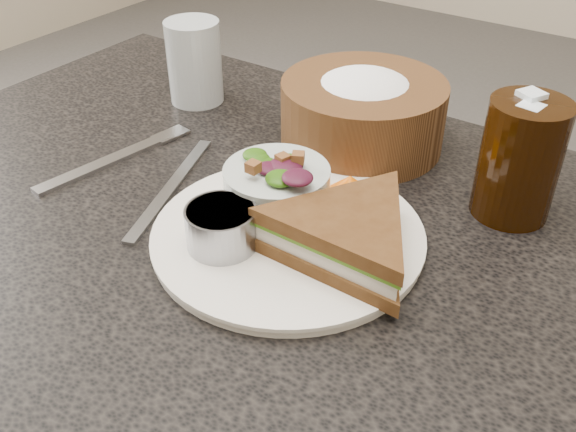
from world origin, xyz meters
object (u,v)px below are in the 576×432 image
(salad_bowl, at_px, (277,181))
(bread_basket, at_px, (363,103))
(sandwich, at_px, (348,236))
(dinner_plate, at_px, (288,236))
(water_glass, at_px, (194,62))
(dressing_ramekin, at_px, (222,228))
(cola_glass, at_px, (521,155))

(salad_bowl, relative_size, bread_basket, 0.55)
(salad_bowl, bearing_deg, sandwich, -16.65)
(dinner_plate, height_order, water_glass, water_glass)
(salad_bowl, height_order, dressing_ramekin, salad_bowl)
(dinner_plate, height_order, sandwich, sandwich)
(dinner_plate, xyz_separation_m, dressing_ramekin, (-0.04, -0.05, 0.03))
(dinner_plate, bearing_deg, dressing_ramekin, -126.87)
(bread_basket, distance_m, water_glass, 0.25)
(sandwich, bearing_deg, bread_basket, 117.28)
(salad_bowl, xyz_separation_m, dressing_ramekin, (-0.01, -0.08, -0.01))
(dressing_ramekin, relative_size, bread_basket, 0.34)
(dinner_plate, distance_m, cola_glass, 0.24)
(bread_basket, relative_size, cola_glass, 1.44)
(bread_basket, bearing_deg, dinner_plate, -79.98)
(salad_bowl, distance_m, cola_glass, 0.24)
(sandwich, height_order, salad_bowl, salad_bowl)
(dinner_plate, xyz_separation_m, water_glass, (-0.29, 0.20, 0.05))
(sandwich, distance_m, dressing_ramekin, 0.12)
(dinner_plate, distance_m, bread_basket, 0.22)
(bread_basket, xyz_separation_m, water_glass, (-0.25, -0.02, -0.00))
(dinner_plate, distance_m, salad_bowl, 0.06)
(bread_basket, bearing_deg, sandwich, -64.08)
(dressing_ramekin, distance_m, bread_basket, 0.27)
(bread_basket, xyz_separation_m, cola_glass, (0.20, -0.04, 0.01))
(dinner_plate, height_order, cola_glass, cola_glass)
(cola_glass, bearing_deg, dinner_plate, -133.01)
(bread_basket, height_order, water_glass, same)
(bread_basket, relative_size, water_glass, 1.77)
(salad_bowl, relative_size, water_glass, 0.97)
(dressing_ramekin, distance_m, cola_glass, 0.30)
(dinner_plate, bearing_deg, water_glass, 145.81)
(bread_basket, bearing_deg, cola_glass, -11.25)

